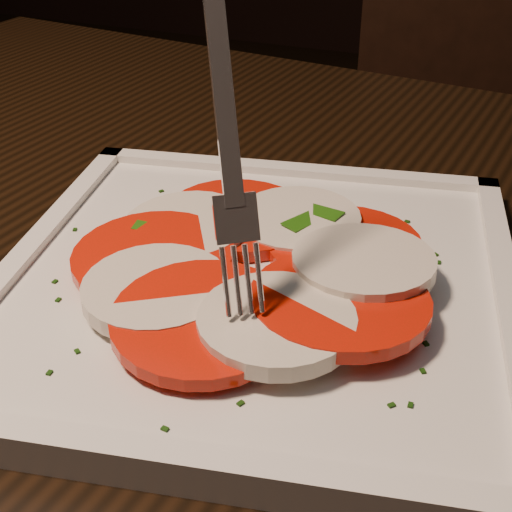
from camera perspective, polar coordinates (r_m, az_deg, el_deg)
The scene contains 5 objects.
table at distance 0.56m, azimuth -0.71°, elevation -7.67°, with size 1.28×0.93×0.75m.
chair at distance 1.18m, azimuth 17.74°, elevation 6.92°, with size 0.50×0.50×0.93m.
plate at distance 0.44m, azimuth 0.00°, elevation -2.48°, with size 0.31×0.31×0.01m, color silver.
caprese_salad at distance 0.43m, azimuth -0.00°, elevation -0.58°, with size 0.25×0.25×0.03m.
fork at distance 0.37m, azimuth -2.82°, elevation 11.88°, with size 0.04×0.09×0.19m, color white, non-canonical shape.
Camera 1 is at (0.44, -0.37, 1.01)m, focal length 50.00 mm.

